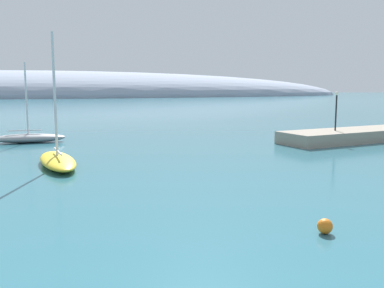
% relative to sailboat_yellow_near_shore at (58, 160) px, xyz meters
% --- Properties ---
extents(breakwater_rocks, '(20.20, 8.84, 1.22)m').
position_rel_sailboat_yellow_near_shore_xyz_m(breakwater_rocks, '(30.62, 6.99, 0.12)').
color(breakwater_rocks, gray).
rests_on(breakwater_rocks, ground).
extents(distant_ridge, '(345.90, 86.15, 26.61)m').
position_rel_sailboat_yellow_near_shore_xyz_m(distant_ridge, '(-19.52, 204.02, -0.49)').
color(distant_ridge, '#8E99AD').
rests_on(distant_ridge, ground).
extents(sailboat_yellow_near_shore, '(3.66, 8.43, 9.48)m').
position_rel_sailboat_yellow_near_shore_xyz_m(sailboat_yellow_near_shore, '(0.00, 0.00, 0.00)').
color(sailboat_yellow_near_shore, yellow).
rests_on(sailboat_yellow_near_shore, water).
extents(sailboat_grey_mid_mooring, '(7.32, 2.21, 8.06)m').
position_rel_sailboat_yellow_near_shore_xyz_m(sailboat_grey_mid_mooring, '(-3.45, 14.16, 0.02)').
color(sailboat_grey_mid_mooring, gray).
rests_on(sailboat_grey_mid_mooring, water).
extents(mooring_buoy_orange, '(0.61, 0.61, 0.61)m').
position_rel_sailboat_yellow_near_shore_xyz_m(mooring_buoy_orange, '(10.80, -17.47, -0.19)').
color(mooring_buoy_orange, orange).
rests_on(mooring_buoy_orange, water).
extents(harbor_lamp_post, '(0.36, 0.36, 3.94)m').
position_rel_sailboat_yellow_near_shore_xyz_m(harbor_lamp_post, '(26.76, 6.23, 3.19)').
color(harbor_lamp_post, black).
rests_on(harbor_lamp_post, breakwater_rocks).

